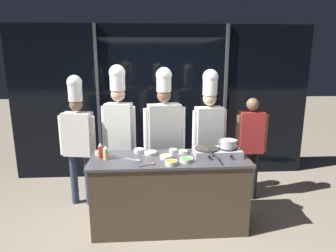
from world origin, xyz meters
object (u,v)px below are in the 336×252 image
(frying_pan, at_px, (207,147))
(prep_bowl_noodles, at_px, (150,153))
(prep_bowl_garlic, at_px, (139,150))
(serving_spoon_solid, at_px, (150,164))
(prep_bowl_ginger, at_px, (166,157))
(prep_bowl_shrimp, at_px, (100,153))
(squeeze_bottle_chili, at_px, (101,151))
(prep_bowl_onion, at_px, (183,152))
(portable_stove, at_px, (217,152))
(chef_head, at_px, (78,132))
(chef_line, at_px, (164,127))
(chef_pastry, at_px, (209,126))
(person_guest, at_px, (250,139))
(prep_bowl_scallions, at_px, (186,160))
(serving_spoon_slotted, at_px, (136,160))
(chef_sous, at_px, (119,122))
(stock_pot, at_px, (228,144))
(prep_bowl_bean_sprouts, at_px, (173,150))
(squeeze_bottle_oil, at_px, (106,153))
(prep_bowl_carrots, at_px, (171,162))

(frying_pan, bearing_deg, prep_bowl_noodles, 171.10)
(prep_bowl_noodles, distance_m, prep_bowl_garlic, 0.17)
(serving_spoon_solid, bearing_deg, prep_bowl_ginger, 45.49)
(frying_pan, height_order, prep_bowl_shrimp, frying_pan)
(squeeze_bottle_chili, xyz_separation_m, prep_bowl_ginger, (0.81, -0.08, -0.07))
(prep_bowl_onion, bearing_deg, frying_pan, -25.18)
(portable_stove, relative_size, prep_bowl_noodles, 3.61)
(frying_pan, xyz_separation_m, prep_bowl_shrimp, (-1.35, 0.14, -0.09))
(prep_bowl_ginger, xyz_separation_m, chef_head, (-1.22, 0.71, 0.15))
(squeeze_bottle_chili, height_order, chef_line, chef_line)
(chef_pastry, relative_size, person_guest, 1.26)
(portable_stove, height_order, prep_bowl_noodles, portable_stove)
(person_guest, bearing_deg, prep_bowl_scallions, 37.88)
(serving_spoon_slotted, distance_m, chef_line, 0.87)
(prep_bowl_shrimp, distance_m, chef_sous, 0.62)
(stock_pot, distance_m, prep_bowl_ginger, 0.80)
(prep_bowl_ginger, bearing_deg, prep_bowl_onion, 39.57)
(prep_bowl_bean_sprouts, relative_size, serving_spoon_slotted, 0.55)
(chef_sous, bearing_deg, squeeze_bottle_oil, 91.75)
(prep_bowl_carrots, bearing_deg, serving_spoon_slotted, 156.84)
(prep_bowl_noodles, xyz_separation_m, serving_spoon_solid, (-0.00, -0.37, -0.02))
(prep_bowl_onion, bearing_deg, chef_head, 160.44)
(prep_bowl_carrots, xyz_separation_m, serving_spoon_slotted, (-0.42, 0.18, -0.02))
(squeeze_bottle_chili, distance_m, chef_line, 1.04)
(stock_pot, bearing_deg, squeeze_bottle_oil, -178.51)
(prep_bowl_bean_sprouts, bearing_deg, prep_bowl_noodles, -164.00)
(squeeze_bottle_oil, relative_size, serving_spoon_solid, 0.85)
(person_guest, bearing_deg, chef_head, -0.04)
(prep_bowl_noodles, bearing_deg, chef_sous, 129.35)
(prep_bowl_shrimp, xyz_separation_m, chef_line, (0.85, 0.51, 0.20))
(chef_pastry, bearing_deg, prep_bowl_onion, 38.21)
(squeeze_bottle_oil, relative_size, prep_bowl_scallions, 1.09)
(serving_spoon_solid, bearing_deg, chef_head, 138.43)
(squeeze_bottle_oil, distance_m, prep_bowl_scallions, 0.99)
(squeeze_bottle_chili, relative_size, chef_sous, 0.09)
(squeeze_bottle_oil, relative_size, person_guest, 0.11)
(prep_bowl_scallions, height_order, prep_bowl_onion, prep_bowl_scallions)
(prep_bowl_onion, distance_m, serving_spoon_solid, 0.58)
(chef_sous, bearing_deg, frying_pan, 161.08)
(prep_bowl_scallions, relative_size, prep_bowl_noodles, 1.00)
(stock_pot, bearing_deg, person_guest, 50.72)
(person_guest, bearing_deg, prep_bowl_noodles, 19.60)
(squeeze_bottle_oil, bearing_deg, person_guest, 18.00)
(prep_bowl_scallions, bearing_deg, person_guest, 37.38)
(prep_bowl_noodles, bearing_deg, serving_spoon_slotted, -129.41)
(chef_head, xyz_separation_m, chef_sous, (0.59, -0.00, 0.14))
(stock_pot, height_order, serving_spoon_solid, stock_pot)
(squeeze_bottle_chili, height_order, prep_bowl_ginger, squeeze_bottle_chili)
(portable_stove, bearing_deg, prep_bowl_noodles, 172.85)
(chef_head, bearing_deg, chef_line, -170.11)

